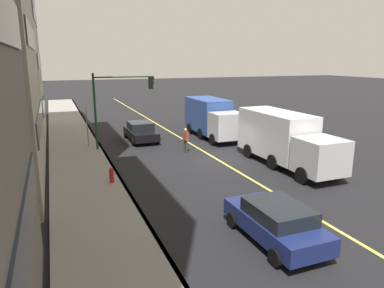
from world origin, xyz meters
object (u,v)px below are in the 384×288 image
object	(u,v)px
truck_blue	(212,117)
street_sign_post	(87,124)
truck_white	(284,138)
fire_hydrant	(112,176)
car_black	(141,131)
car_navy	(276,221)
traffic_light_mast	(119,97)
pedestrian_with_backpack	(186,138)

from	to	relation	value
truck_blue	street_sign_post	xyz separation A→B (m)	(0.04, 10.01, 0.09)
truck_white	fire_hydrant	distance (m)	10.48
car_black	truck_white	bearing A→B (deg)	-146.48
car_navy	traffic_light_mast	world-z (taller)	traffic_light_mast
car_navy	truck_white	xyz separation A→B (m)	(7.68, -5.91, 0.93)
truck_blue	truck_white	bearing A→B (deg)	-175.61
truck_blue	fire_hydrant	xyz separation A→B (m)	(-8.63, 9.71, -1.22)
car_navy	fire_hydrant	world-z (taller)	car_navy
car_black	traffic_light_mast	bearing A→B (deg)	137.11
traffic_light_mast	fire_hydrant	size ratio (longest dim) A/B	5.82
car_navy	traffic_light_mast	bearing A→B (deg)	9.49
pedestrian_with_backpack	street_sign_post	world-z (taller)	street_sign_post
car_black	pedestrian_with_backpack	xyz separation A→B (m)	(-4.76, -2.06, 0.24)
truck_white	traffic_light_mast	world-z (taller)	traffic_light_mast
truck_blue	pedestrian_with_backpack	bearing A→B (deg)	135.64
truck_white	pedestrian_with_backpack	bearing A→B (deg)	41.20
pedestrian_with_backpack	fire_hydrant	size ratio (longest dim) A/B	1.84
car_navy	fire_hydrant	bearing A→B (deg)	29.24
fire_hydrant	car_black	bearing A→B (deg)	-22.08
truck_white	traffic_light_mast	bearing A→B (deg)	47.59
truck_blue	traffic_light_mast	bearing A→B (deg)	98.84
car_navy	traffic_light_mast	distance (m)	15.94
truck_white	fire_hydrant	bearing A→B (deg)	88.15
street_sign_post	car_navy	bearing A→B (deg)	-163.98
car_navy	truck_blue	bearing A→B (deg)	-17.41
truck_white	traffic_light_mast	distance (m)	11.69
car_black	truck_white	xyz separation A→B (m)	(-9.86, -6.53, 0.92)
pedestrian_with_backpack	car_black	bearing A→B (deg)	23.45
car_black	car_navy	bearing A→B (deg)	-177.96
car_navy	pedestrian_with_backpack	bearing A→B (deg)	-6.43
traffic_light_mast	fire_hydrant	world-z (taller)	traffic_light_mast
car_navy	street_sign_post	world-z (taller)	street_sign_post
car_navy	fire_hydrant	xyz separation A→B (m)	(8.02, 4.49, -0.30)
car_navy	truck_blue	world-z (taller)	truck_blue
truck_blue	street_sign_post	size ratio (longest dim) A/B	2.31
truck_blue	street_sign_post	bearing A→B (deg)	89.77
truck_blue	fire_hydrant	world-z (taller)	truck_blue
street_sign_post	pedestrian_with_backpack	bearing A→B (deg)	-122.06
pedestrian_with_backpack	traffic_light_mast	size ratio (longest dim) A/B	0.32
car_black	street_sign_post	world-z (taller)	street_sign_post
truck_white	truck_blue	xyz separation A→B (m)	(8.97, 0.69, -0.01)
street_sign_post	fire_hydrant	bearing A→B (deg)	-177.99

